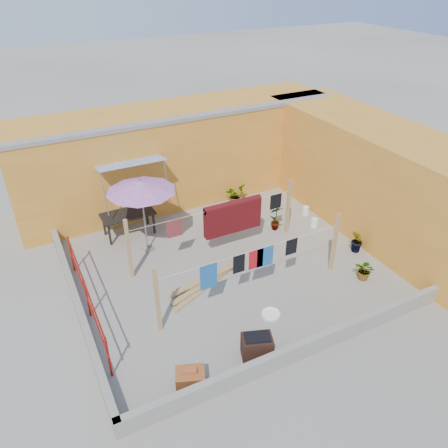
{
  "coord_description": "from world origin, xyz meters",
  "views": [
    {
      "loc": [
        -4.54,
        -8.68,
        7.44
      ],
      "look_at": [
        0.04,
        0.3,
        1.24
      ],
      "focal_mm": 35.0,
      "sensor_mm": 36.0,
      "label": 1
    }
  ],
  "objects": [
    {
      "name": "patio_umbrella",
      "position": [
        -1.72,
        1.86,
        2.08
      ],
      "size": [
        2.51,
        2.51,
        2.32
      ],
      "color": "gray",
      "rests_on": "ground"
    },
    {
      "name": "white_basin",
      "position": [
        0.05,
        -2.19,
        0.04
      ],
      "size": [
        0.47,
        0.47,
        0.08
      ],
      "color": "white",
      "rests_on": "ground"
    },
    {
      "name": "lumber_pile",
      "position": [
        -0.95,
        -0.45,
        0.07
      ],
      "size": [
        2.26,
        1.06,
        0.14
      ],
      "color": "tan",
      "rests_on": "ground"
    },
    {
      "name": "green_hose",
      "position": [
        2.12,
        2.59,
        0.03
      ],
      "size": [
        0.52,
        0.52,
        0.08
      ],
      "color": "#1B751A",
      "rests_on": "ground"
    },
    {
      "name": "brazier",
      "position": [
        -0.91,
        -3.11,
        0.29
      ],
      "size": [
        0.76,
        0.63,
        0.59
      ],
      "color": "black",
      "rests_on": "ground"
    },
    {
      "name": "clothesline_rig",
      "position": [
        0.46,
        0.55,
        1.03
      ],
      "size": [
        5.09,
        2.35,
        1.8
      ],
      "color": "tan",
      "rests_on": "ground"
    },
    {
      "name": "wall_right",
      "position": [
        5.2,
        0.0,
        1.6
      ],
      "size": [
        2.4,
        9.0,
        3.2
      ],
      "primitive_type": "cube",
      "color": "orange",
      "rests_on": "ground"
    },
    {
      "name": "ground",
      "position": [
        0.0,
        0.0,
        0.0
      ],
      "size": [
        80.0,
        80.0,
        0.0
      ],
      "primitive_type": "plane",
      "color": "#9E998E",
      "rests_on": "ground"
    },
    {
      "name": "plant_right_c",
      "position": [
        3.03,
        -2.14,
        0.29
      ],
      "size": [
        0.61,
        0.65,
        0.58
      ],
      "primitive_type": "imported",
      "rotation": [
        0.0,
        0.0,
        5.09
      ],
      "color": "#215C1A",
      "rests_on": "ground"
    },
    {
      "name": "water_jug_b",
      "position": [
        3.46,
        0.64,
        0.15
      ],
      "size": [
        0.22,
        0.22,
        0.34
      ],
      "color": "white",
      "rests_on": "ground"
    },
    {
      "name": "plant_back_a",
      "position": [
        1.91,
        3.12,
        0.37
      ],
      "size": [
        0.87,
        0.84,
        0.74
      ],
      "primitive_type": "imported",
      "rotation": [
        0.0,
        0.0,
        0.57
      ],
      "color": "#215C1A",
      "rests_on": "ground"
    },
    {
      "name": "parapet_left",
      "position": [
        -4.08,
        0.0,
        0.22
      ],
      "size": [
        0.16,
        7.3,
        0.44
      ],
      "primitive_type": "cube",
      "color": "gray",
      "rests_on": "ground"
    },
    {
      "name": "parapet_front",
      "position": [
        0.0,
        -3.58,
        0.22
      ],
      "size": [
        8.3,
        0.16,
        0.44
      ],
      "primitive_type": "cube",
      "color": "gray",
      "rests_on": "ground"
    },
    {
      "name": "wall_back",
      "position": [
        0.5,
        4.69,
        1.61
      ],
      "size": [
        11.0,
        3.27,
        3.21
      ],
      "color": "orange",
      "rests_on": "ground"
    },
    {
      "name": "water_jug_a",
      "position": [
        3.7,
        1.43,
        0.14
      ],
      "size": [
        0.21,
        0.21,
        0.33
      ],
      "color": "white",
      "rests_on": "ground"
    },
    {
      "name": "brick_stack",
      "position": [
        -2.5,
        -3.2,
        0.22
      ],
      "size": [
        0.7,
        0.61,
        0.51
      ],
      "color": "#A35225",
      "rests_on": "ground"
    },
    {
      "name": "red_railing",
      "position": [
        -3.85,
        -0.2,
        0.72
      ],
      "size": [
        0.05,
        4.2,
        1.1
      ],
      "color": "#A81810",
      "rests_on": "ground"
    },
    {
      "name": "plant_right_b",
      "position": [
        3.7,
        -1.06,
        0.37
      ],
      "size": [
        0.48,
        0.52,
        0.75
      ],
      "primitive_type": "imported",
      "rotation": [
        0.0,
        0.0,
        4.24
      ],
      "color": "#215C1A",
      "rests_on": "ground"
    },
    {
      "name": "plant_right_a",
      "position": [
        2.28,
        1.09,
        0.43
      ],
      "size": [
        0.5,
        0.38,
        0.87
      ],
      "primitive_type": "imported",
      "rotation": [
        0.0,
        0.0,
        2.99
      ],
      "color": "#215C1A",
      "rests_on": "ground"
    },
    {
      "name": "plant_back_b",
      "position": [
        1.98,
        2.37,
        0.33
      ],
      "size": [
        0.48,
        0.48,
        0.66
      ],
      "primitive_type": "imported",
      "rotation": [
        0.0,
        0.0,
        1.98
      ],
      "color": "#215C1A",
      "rests_on": "ground"
    },
    {
      "name": "outdoor_table",
      "position": [
        -1.93,
        2.92,
        0.67
      ],
      "size": [
        1.6,
        0.82,
        0.74
      ],
      "color": "black",
      "rests_on": "ground"
    }
  ]
}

